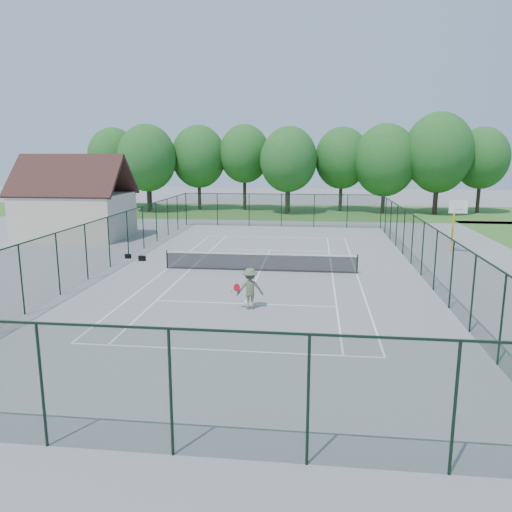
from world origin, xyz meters
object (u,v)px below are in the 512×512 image
at_px(basketball_goal, 456,215).
at_px(tennis_player, 250,288).
at_px(tennis_net, 260,261).
at_px(sports_bag_a, 128,256).

height_order(basketball_goal, tennis_player, basketball_goal).
height_order(tennis_net, tennis_player, tennis_player).
xyz_separation_m(basketball_goal, sports_bag_a, (-21.38, -4.41, -2.43)).
bearing_deg(tennis_net, tennis_player, -87.31).
xyz_separation_m(tennis_net, tennis_player, (0.33, -7.07, 0.33)).
distance_m(tennis_net, sports_bag_a, 9.24).
distance_m(basketball_goal, tennis_player, 18.64).
distance_m(tennis_net, tennis_player, 7.08).
distance_m(tennis_net, basketball_goal, 14.45).
relative_size(basketball_goal, tennis_player, 1.73).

